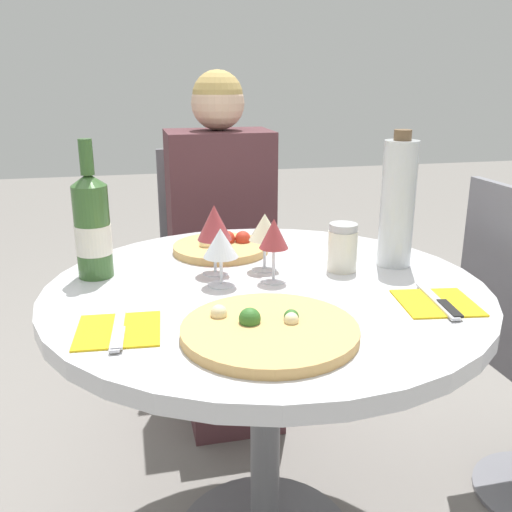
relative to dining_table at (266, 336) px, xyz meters
The scene contains 14 objects.
dining_table is the anchor object (origin of this frame).
chair_behind_diner 0.88m from the dining_table, 87.94° to the left, with size 0.41×0.41×0.90m.
seated_diner 0.72m from the dining_table, 87.50° to the left, with size 0.36×0.48×1.18m.
pizza_large 0.29m from the dining_table, 103.02° to the right, with size 0.32×0.32×0.05m.
pizza_small_far 0.31m from the dining_table, 101.39° to the left, with size 0.25×0.25×0.05m.
wine_bottle 0.46m from the dining_table, 158.67° to the left, with size 0.08×0.08×0.31m.
tall_carafe 0.44m from the dining_table, 11.12° to the left, with size 0.08×0.08×0.33m.
sugar_shaker 0.27m from the dining_table, 15.14° to the left, with size 0.07×0.07×0.11m.
wine_glass_front_left 0.24m from the dining_table, 169.30° to the left, with size 0.08×0.08×0.13m.
wine_glass_front_right 0.23m from the dining_table, 40.30° to the left, with size 0.07×0.07×0.14m.
wine_glass_back_right 0.25m from the dining_table, 77.96° to the left, with size 0.08×0.08×0.14m.
wine_glass_back_left 0.28m from the dining_table, 133.74° to the left, with size 0.08×0.08×0.16m.
place_setting_left 0.39m from the dining_table, 150.88° to the right, with size 0.16×0.19×0.01m.
place_setting_right 0.39m from the dining_table, 31.41° to the right, with size 0.17×0.19×0.01m.
Camera 1 is at (-0.29, -1.15, 1.16)m, focal length 40.00 mm.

